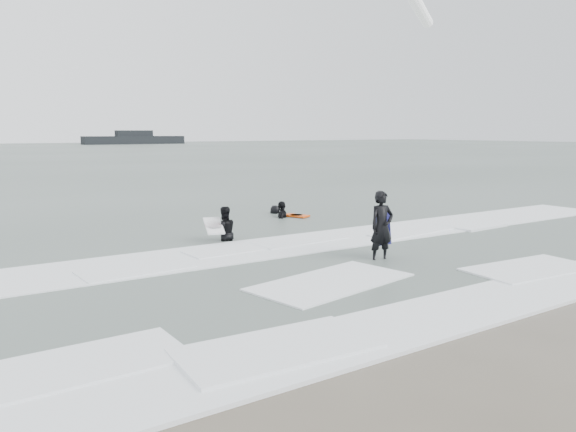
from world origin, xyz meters
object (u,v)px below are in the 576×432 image
surfer_wading (224,242)px  vessel_horizon (134,139)px  surfer_centre (381,262)px  surfer_right_far (275,215)px  surfer_right_near (282,219)px

surfer_wading → vessel_horizon: (38.37, 128.42, 1.30)m
surfer_centre → surfer_right_far: size_ratio=1.21×
surfer_wading → vessel_horizon: size_ratio=0.06×
surfer_wading → surfer_right_near: (3.90, 2.90, 0.00)m
surfer_wading → surfer_right_far: surfer_wading is taller
surfer_right_near → surfer_right_far: 1.07m
surfer_wading → vessel_horizon: bearing=-99.3°
surfer_wading → vessel_horizon: 134.04m
surfer_centre → vessel_horizon: 137.80m
surfer_centre → surfer_right_far: 8.69m
surfer_wading → surfer_centre: bearing=123.2°
surfer_centre → surfer_right_far: surfer_centre is taller
surfer_right_near → vessel_horizon: vessel_horizon is taller
surfer_right_near → vessel_horizon: 130.18m
surfer_right_far → vessel_horizon: size_ratio=0.06×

